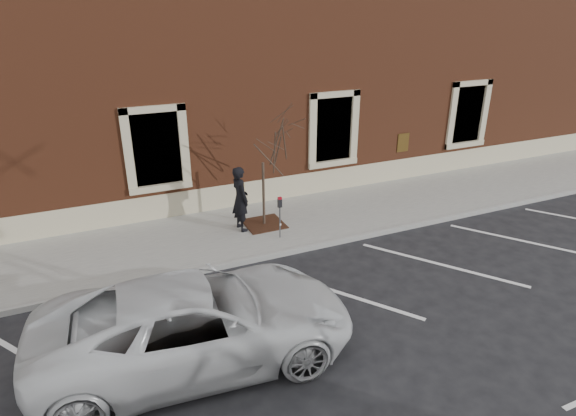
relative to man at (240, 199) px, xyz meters
name	(u,v)px	position (x,y,z in m)	size (l,w,h in m)	color
ground	(297,252)	(1.02, -1.74, -1.13)	(120.00, 120.00, 0.00)	#28282B
sidewalk_near	(273,225)	(1.02, 0.01, -1.06)	(40.00, 3.50, 0.15)	#ABAAA1
curb_near	(297,250)	(1.02, -1.79, -1.06)	(40.00, 0.12, 0.15)	#9E9E99
parking_stripes	(335,291)	(1.02, -3.94, -1.13)	(28.00, 4.40, 0.01)	silver
building_civic	(212,72)	(1.02, 6.00, 2.87)	(40.00, 8.62, 8.00)	brown
man	(240,199)	(0.00, 0.00, 0.00)	(0.71, 0.47, 1.96)	black
parking_meter	(280,210)	(0.84, -0.99, -0.11)	(0.11, 0.09, 1.25)	#595B60
tree_grate	(264,224)	(0.75, 0.03, -0.97)	(1.16, 1.16, 0.03)	#3E2014
sapling	(263,145)	(0.75, 0.03, 1.53)	(2.16, 2.16, 3.60)	#403227
white_truck	(197,322)	(-2.53, -4.90, -0.29)	(2.77, 6.01, 1.67)	silver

